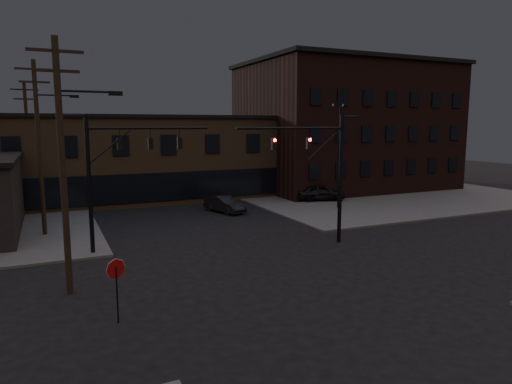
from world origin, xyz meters
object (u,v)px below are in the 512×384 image
(traffic_signal_far, at_px, (112,167))
(parked_car_lot_a, at_px, (320,192))
(parked_car_lot_b, at_px, (280,185))
(stop_sign, at_px, (116,276))
(traffic_signal_near, at_px, (325,165))
(car_crossing, at_px, (225,204))

(traffic_signal_far, relative_size, parked_car_lot_a, 1.70)
(parked_car_lot_b, bearing_deg, stop_sign, 162.33)
(traffic_signal_far, bearing_deg, traffic_signal_near, -16.17)
(traffic_signal_near, height_order, traffic_signal_far, same)
(parked_car_lot_a, height_order, car_crossing, parked_car_lot_a)
(traffic_signal_near, xyz_separation_m, parked_car_lot_a, (8.32, 13.43, -3.98))
(traffic_signal_far, bearing_deg, parked_car_lot_b, 40.65)
(stop_sign, xyz_separation_m, parked_car_lot_a, (21.67, 19.92, -0.89))
(car_crossing, bearing_deg, traffic_signal_far, -156.36)
(traffic_signal_far, distance_m, car_crossing, 14.14)
(stop_sign, distance_m, parked_car_lot_b, 33.99)
(traffic_signal_near, bearing_deg, parked_car_lot_a, 58.24)
(car_crossing, bearing_deg, parked_car_lot_a, -11.58)
(traffic_signal_far, bearing_deg, car_crossing, 41.17)
(traffic_signal_near, bearing_deg, traffic_signal_far, 163.83)
(parked_car_lot_b, relative_size, car_crossing, 1.09)
(traffic_signal_far, relative_size, car_crossing, 1.90)
(parked_car_lot_a, relative_size, car_crossing, 1.12)
(parked_car_lot_a, bearing_deg, car_crossing, 111.44)
(parked_car_lot_b, height_order, car_crossing, parked_car_lot_b)
(traffic_signal_far, xyz_separation_m, parked_car_lot_b, (19.59, 16.82, -4.20))
(traffic_signal_near, bearing_deg, parked_car_lot_b, 69.70)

